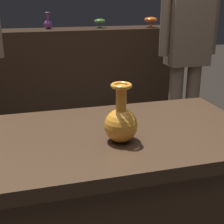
{
  "coord_description": "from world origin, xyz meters",
  "views": [
    {
      "loc": [
        -0.28,
        -1.11,
        1.3
      ],
      "look_at": [
        0.02,
        -0.04,
        0.9
      ],
      "focal_mm": 51.95,
      "sensor_mm": 36.0,
      "label": 1
    }
  ],
  "objects_px": {
    "shelf_vase_far_right": "(151,20)",
    "shelf_vase_center": "(48,23)",
    "vase_centerpiece": "(121,122)",
    "visitor_near_right": "(188,45)",
    "shelf_vase_right": "(100,21)"
  },
  "relations": [
    {
      "from": "shelf_vase_far_right",
      "to": "shelf_vase_center",
      "type": "height_order",
      "value": "shelf_vase_center"
    },
    {
      "from": "shelf_vase_center",
      "to": "vase_centerpiece",
      "type": "bearing_deg",
      "value": -88.95
    },
    {
      "from": "vase_centerpiece",
      "to": "visitor_near_right",
      "type": "relative_size",
      "value": 0.14
    },
    {
      "from": "shelf_vase_center",
      "to": "visitor_near_right",
      "type": "xyz_separation_m",
      "value": [
        0.96,
        -1.1,
        -0.1
      ]
    },
    {
      "from": "shelf_vase_right",
      "to": "shelf_vase_far_right",
      "type": "xyz_separation_m",
      "value": [
        0.52,
        -0.1,
        0.01
      ]
    },
    {
      "from": "visitor_near_right",
      "to": "vase_centerpiece",
      "type": "bearing_deg",
      "value": 55.62
    },
    {
      "from": "shelf_vase_center",
      "to": "visitor_near_right",
      "type": "relative_size",
      "value": 0.1
    },
    {
      "from": "shelf_vase_right",
      "to": "shelf_vase_center",
      "type": "distance_m",
      "value": 0.52
    },
    {
      "from": "vase_centerpiece",
      "to": "shelf_vase_right",
      "type": "relative_size",
      "value": 1.86
    },
    {
      "from": "shelf_vase_right",
      "to": "shelf_vase_far_right",
      "type": "height_order",
      "value": "shelf_vase_far_right"
    },
    {
      "from": "shelf_vase_far_right",
      "to": "shelf_vase_center",
      "type": "bearing_deg",
      "value": 172.92
    },
    {
      "from": "shelf_vase_far_right",
      "to": "shelf_vase_right",
      "type": "bearing_deg",
      "value": 169.39
    },
    {
      "from": "visitor_near_right",
      "to": "shelf_vase_center",
      "type": "bearing_deg",
      "value": -46.68
    },
    {
      "from": "shelf_vase_right",
      "to": "visitor_near_right",
      "type": "xyz_separation_m",
      "value": [
        0.44,
        -1.07,
        -0.12
      ]
    },
    {
      "from": "shelf_vase_right",
      "to": "shelf_vase_center",
      "type": "bearing_deg",
      "value": 176.51
    }
  ]
}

